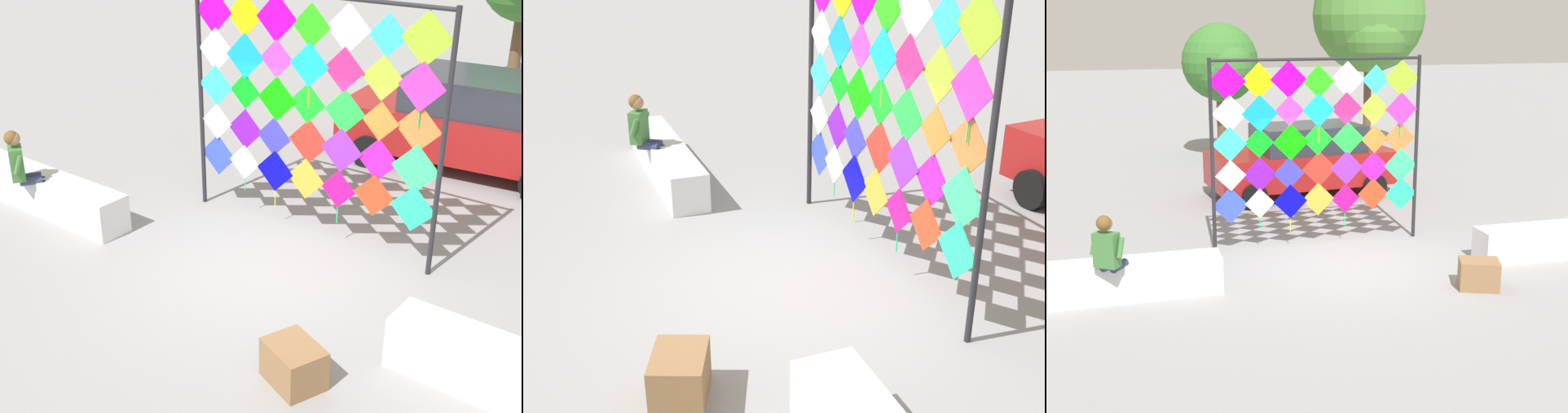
% 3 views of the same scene
% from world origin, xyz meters
% --- Properties ---
extents(ground, '(120.00, 120.00, 0.00)m').
position_xyz_m(ground, '(0.00, 0.00, 0.00)').
color(ground, gray).
extents(plaza_ledge_left, '(3.44, 0.57, 0.61)m').
position_xyz_m(plaza_ledge_left, '(-4.03, -0.47, 0.30)').
color(plaza_ledge_left, silver).
rests_on(plaza_ledge_left, ground).
extents(kite_display_rack, '(4.07, 0.15, 3.57)m').
position_xyz_m(kite_display_rack, '(-0.14, 1.35, 2.11)').
color(kite_display_rack, '#232328').
rests_on(kite_display_rack, ground).
extents(seated_vendor, '(0.65, 0.70, 1.45)m').
position_xyz_m(seated_vendor, '(-3.98, -0.80, 0.85)').
color(seated_vendor, navy).
rests_on(seated_vendor, ground).
extents(cardboard_box_large, '(0.76, 0.68, 0.47)m').
position_xyz_m(cardboard_box_large, '(1.68, -1.57, 0.24)').
color(cardboard_box_large, olive).
rests_on(cardboard_box_large, ground).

